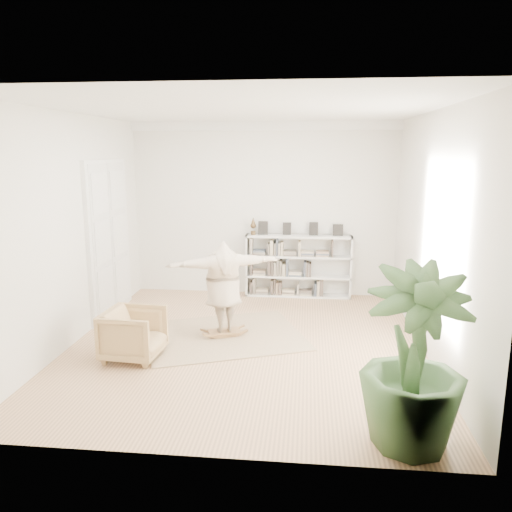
{
  "coord_description": "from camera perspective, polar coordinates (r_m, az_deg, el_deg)",
  "views": [
    {
      "loc": [
        0.92,
        -7.4,
        3.01
      ],
      "look_at": [
        0.11,
        0.4,
        1.36
      ],
      "focal_mm": 35.0,
      "sensor_mm": 36.0,
      "label": 1
    }
  ],
  "objects": [
    {
      "name": "floor",
      "position": [
        8.04,
        -1.08,
        -10.07
      ],
      "size": [
        6.0,
        6.0,
        0.0
      ],
      "primitive_type": "plane",
      "color": "#8E6949",
      "rests_on": "ground"
    },
    {
      "name": "room_shell",
      "position": [
        10.4,
        0.88,
        14.66
      ],
      "size": [
        6.0,
        6.0,
        6.0
      ],
      "color": "silver",
      "rests_on": "floor"
    },
    {
      "name": "doors",
      "position": [
        9.56,
        -16.42,
        1.73
      ],
      "size": [
        0.09,
        1.78,
        2.92
      ],
      "color": "white",
      "rests_on": "floor"
    },
    {
      "name": "bookshelf",
      "position": [
        10.49,
        4.82,
        -1.21
      ],
      "size": [
        2.2,
        0.35,
        1.64
      ],
      "color": "silver",
      "rests_on": "floor"
    },
    {
      "name": "armchair",
      "position": [
        7.64,
        -13.81,
        -8.63
      ],
      "size": [
        0.88,
        0.86,
        0.75
      ],
      "primitive_type": "imported",
      "rotation": [
        0.0,
        0.0,
        1.5
      ],
      "color": "tan",
      "rests_on": "floor"
    },
    {
      "name": "rug",
      "position": [
        8.39,
        -3.66,
        -9.06
      ],
      "size": [
        3.06,
        2.77,
        0.02
      ],
      "primitive_type": "cube",
      "rotation": [
        0.0,
        0.0,
        0.37
      ],
      "color": "tan",
      "rests_on": "floor"
    },
    {
      "name": "rocker_board",
      "position": [
        8.37,
        -3.67,
        -8.68
      ],
      "size": [
        0.59,
        0.48,
        0.11
      ],
      "rotation": [
        0.0,
        0.0,
        0.37
      ],
      "color": "olive",
      "rests_on": "rug"
    },
    {
      "name": "person",
      "position": [
        8.12,
        -3.74,
        -3.28
      ],
      "size": [
        1.91,
        1.15,
        1.51
      ],
      "primitive_type": "imported",
      "rotation": [
        0.0,
        0.0,
        3.51
      ],
      "color": "tan",
      "rests_on": "rocker_board"
    },
    {
      "name": "houseplant",
      "position": [
        5.38,
        17.58,
        -11.09
      ],
      "size": [
        1.11,
        1.11,
        1.92
      ],
      "primitive_type": "imported",
      "rotation": [
        0.0,
        0.0,
        0.04
      ],
      "color": "#304E27",
      "rests_on": "floor"
    }
  ]
}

